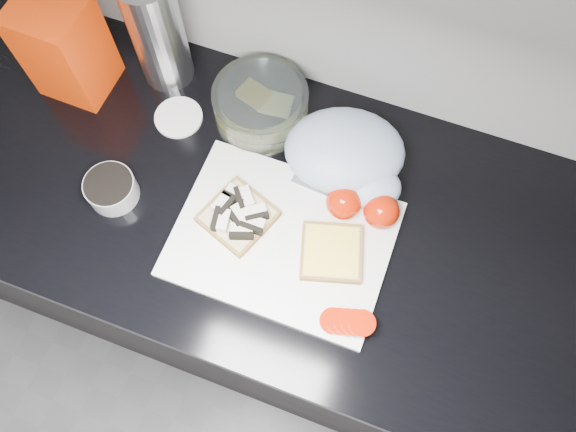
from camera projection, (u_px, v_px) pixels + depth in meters
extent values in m
cube|color=black|center=(246.00, 262.00, 1.54)|extent=(3.50, 0.60, 0.86)
cube|color=black|center=(230.00, 192.00, 1.12)|extent=(3.50, 0.64, 0.04)
cube|color=white|center=(282.00, 239.00, 1.05)|extent=(0.40, 0.30, 0.01)
cube|color=#CBB58F|center=(238.00, 217.00, 1.06)|extent=(0.15, 0.15, 0.02)
cube|color=silver|center=(237.00, 193.00, 1.06)|extent=(0.04, 0.03, 0.02)
cube|color=black|center=(237.00, 193.00, 1.06)|extent=(0.05, 0.02, 0.02)
cube|color=silver|center=(246.00, 197.00, 1.05)|extent=(0.04, 0.05, 0.02)
cube|color=black|center=(246.00, 197.00, 1.05)|extent=(0.04, 0.04, 0.02)
cube|color=silver|center=(256.00, 212.00, 1.04)|extent=(0.05, 0.04, 0.02)
cube|color=black|center=(256.00, 212.00, 1.04)|extent=(0.04, 0.03, 0.02)
cube|color=silver|center=(222.00, 203.00, 1.05)|extent=(0.03, 0.05, 0.02)
cube|color=black|center=(222.00, 203.00, 1.05)|extent=(0.02, 0.05, 0.02)
cube|color=silver|center=(239.00, 215.00, 1.04)|extent=(0.05, 0.04, 0.02)
cube|color=black|center=(239.00, 215.00, 1.04)|extent=(0.04, 0.03, 0.02)
cube|color=silver|center=(242.00, 230.00, 1.03)|extent=(0.05, 0.04, 0.02)
cube|color=black|center=(242.00, 230.00, 1.03)|extent=(0.05, 0.02, 0.02)
cube|color=silver|center=(223.00, 220.00, 1.03)|extent=(0.03, 0.04, 0.02)
cube|color=black|center=(223.00, 220.00, 1.03)|extent=(0.02, 0.05, 0.02)
cube|color=silver|center=(254.00, 223.00, 1.03)|extent=(0.04, 0.02, 0.02)
cube|color=black|center=(254.00, 223.00, 1.03)|extent=(0.04, 0.01, 0.02)
cube|color=#CBB58F|center=(331.00, 252.00, 1.03)|extent=(0.14, 0.14, 0.01)
cube|color=#FFDD4B|center=(332.00, 251.00, 1.02)|extent=(0.12, 0.12, 0.00)
cylinder|color=#B81B04|center=(333.00, 321.00, 0.99)|extent=(0.06, 0.06, 0.01)
cylinder|color=#B81B04|center=(340.00, 321.00, 0.98)|extent=(0.06, 0.06, 0.01)
cylinder|color=#B81B04|center=(347.00, 322.00, 0.98)|extent=(0.05, 0.05, 0.01)
cylinder|color=#B81B04|center=(355.00, 323.00, 0.97)|extent=(0.05, 0.05, 0.01)
cylinder|color=#B81B04|center=(362.00, 323.00, 0.97)|extent=(0.05, 0.05, 0.01)
cube|color=silver|center=(325.00, 192.00, 1.08)|extent=(0.14, 0.03, 0.00)
cube|color=silver|center=(375.00, 212.00, 1.06)|extent=(0.07, 0.02, 0.01)
cylinder|color=#929797|center=(112.00, 189.00, 1.07)|extent=(0.10, 0.10, 0.05)
cylinder|color=black|center=(108.00, 185.00, 1.06)|extent=(0.09, 0.09, 0.01)
cylinder|color=white|center=(179.00, 117.00, 1.16)|extent=(0.12, 0.12, 0.01)
cylinder|color=silver|center=(261.00, 105.00, 1.13)|extent=(0.19, 0.19, 0.08)
cube|color=#FFDD4B|center=(255.00, 103.00, 1.14)|extent=(0.07, 0.06, 0.04)
cube|color=#FFFE98|center=(276.00, 115.00, 1.15)|extent=(0.07, 0.06, 0.01)
cube|color=#EE3303|center=(65.00, 48.00, 1.10)|extent=(0.14, 0.13, 0.21)
cylinder|color=#B8B9BD|center=(157.00, 32.00, 1.09)|extent=(0.11, 0.11, 0.25)
ellipsoid|color=#ADBDD5|center=(345.00, 151.00, 1.08)|extent=(0.27, 0.24, 0.10)
ellipsoid|color=#ADBDD5|center=(372.00, 187.00, 1.06)|extent=(0.13, 0.12, 0.07)
sphere|color=#B81B04|center=(344.00, 202.00, 1.05)|extent=(0.07, 0.07, 0.07)
sphere|color=#B81B04|center=(381.00, 211.00, 1.05)|extent=(0.07, 0.07, 0.07)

